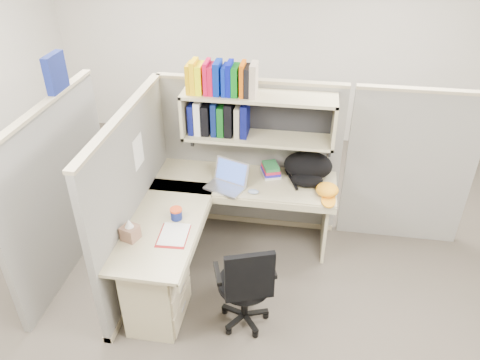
% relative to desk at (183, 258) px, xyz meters
% --- Properties ---
extents(ground, '(6.00, 6.00, 0.00)m').
position_rel_desk_xyz_m(ground, '(0.41, 0.29, -0.44)').
color(ground, '#3A352D').
rests_on(ground, ground).
extents(room_shell, '(6.00, 6.00, 6.00)m').
position_rel_desk_xyz_m(room_shell, '(0.41, 0.29, 1.18)').
color(room_shell, '#B3AEA2').
rests_on(room_shell, ground).
extents(cubicle, '(3.79, 1.84, 1.95)m').
position_rel_desk_xyz_m(cubicle, '(0.04, 0.74, 0.47)').
color(cubicle, slate).
rests_on(cubicle, ground).
extents(desk, '(1.74, 1.75, 0.73)m').
position_rel_desk_xyz_m(desk, '(0.00, 0.00, 0.00)').
color(desk, tan).
rests_on(desk, ground).
extents(laptop, '(0.45, 0.45, 0.25)m').
position_rel_desk_xyz_m(laptop, '(0.24, 0.69, 0.42)').
color(laptop, '#B0B0B4').
rests_on(laptop, desk).
extents(backpack, '(0.48, 0.39, 0.27)m').
position_rel_desk_xyz_m(backpack, '(0.99, 0.94, 0.43)').
color(backpack, black).
rests_on(backpack, desk).
extents(orange_cap, '(0.24, 0.27, 0.11)m').
position_rel_desk_xyz_m(orange_cap, '(1.18, 0.73, 0.35)').
color(orange_cap, orange).
rests_on(orange_cap, desk).
extents(snack_canister, '(0.10, 0.10, 0.10)m').
position_rel_desk_xyz_m(snack_canister, '(-0.08, 0.16, 0.34)').
color(snack_canister, navy).
rests_on(snack_canister, desk).
extents(tissue_box, '(0.15, 0.15, 0.19)m').
position_rel_desk_xyz_m(tissue_box, '(-0.37, -0.15, 0.39)').
color(tissue_box, '#8E6650').
rests_on(tissue_box, desk).
extents(mouse, '(0.11, 0.08, 0.04)m').
position_rel_desk_xyz_m(mouse, '(0.52, 0.65, 0.31)').
color(mouse, '#859ABD').
rests_on(mouse, desk).
extents(paper_cup, '(0.08, 0.08, 0.10)m').
position_rel_desk_xyz_m(paper_cup, '(0.34, 0.98, 0.34)').
color(paper_cup, silver).
rests_on(paper_cup, desk).
extents(book_stack, '(0.23, 0.26, 0.11)m').
position_rel_desk_xyz_m(book_stack, '(0.64, 1.01, 0.34)').
color(book_stack, gray).
rests_on(book_stack, desk).
extents(loose_paper, '(0.23, 0.30, 0.00)m').
position_rel_desk_xyz_m(loose_paper, '(-0.04, -0.05, 0.29)').
color(loose_paper, white).
rests_on(loose_paper, desk).
extents(task_chair, '(0.52, 0.48, 0.91)m').
position_rel_desk_xyz_m(task_chair, '(0.58, -0.25, -0.12)').
color(task_chair, black).
rests_on(task_chair, ground).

